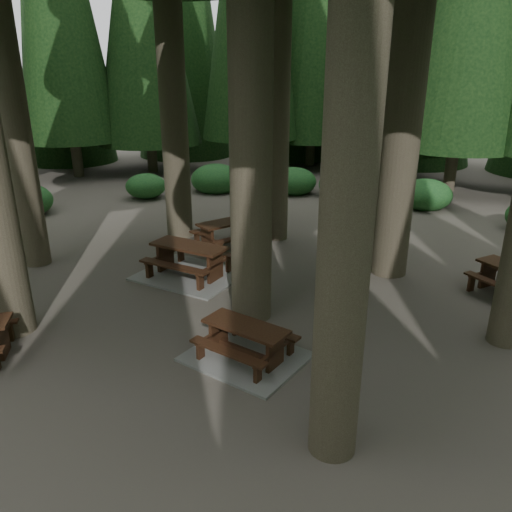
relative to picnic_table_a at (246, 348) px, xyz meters
The scene contains 5 objects.
ground 2.13m from the picnic_table_a, 142.75° to the left, with size 80.00×80.00×0.00m, color #564E46.
picnic_table_a is the anchor object (origin of this frame).
picnic_table_b 6.19m from the picnic_table_a, 129.60° to the left, with size 2.00×2.22×0.79m.
picnic_table_c 4.18m from the picnic_table_a, 144.89° to the left, with size 2.64×2.25×0.84m.
shrub_ring 2.26m from the picnic_table_a, 115.76° to the left, with size 23.86×24.64×1.49m.
Camera 1 is at (6.24, -7.76, 4.98)m, focal length 35.00 mm.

